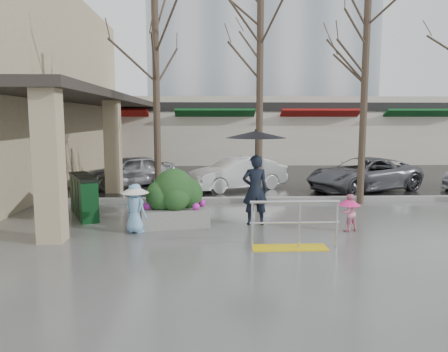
{
  "coord_description": "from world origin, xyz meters",
  "views": [
    {
      "loc": [
        -0.44,
        -10.14,
        2.74
      ],
      "look_at": [
        -0.02,
        0.72,
        1.3
      ],
      "focal_mm": 35.0,
      "sensor_mm": 36.0,
      "label": 1
    }
  ],
  "objects": [
    {
      "name": "child_blue",
      "position": [
        -2.17,
        0.19,
        0.71
      ],
      "size": [
        0.7,
        0.67,
        1.2
      ],
      "rotation": [
        0.0,
        0.0,
        2.55
      ],
      "color": "#7DB2DF",
      "rests_on": "ground"
    },
    {
      "name": "planter",
      "position": [
        -1.28,
        0.82,
        0.71
      ],
      "size": [
        1.84,
        1.18,
        1.48
      ],
      "rotation": [
        0.0,
        0.0,
        0.21
      ],
      "color": "gray",
      "rests_on": "ground"
    },
    {
      "name": "tree_west",
      "position": [
        -2.0,
        3.6,
        5.08
      ],
      "size": [
        3.2,
        3.2,
        6.8
      ],
      "color": "#382B21",
      "rests_on": "ground"
    },
    {
      "name": "tree_mideast",
      "position": [
        4.5,
        3.6,
        4.86
      ],
      "size": [
        3.2,
        3.2,
        6.5
      ],
      "color": "#382B21",
      "rests_on": "ground"
    },
    {
      "name": "pillar_back",
      "position": [
        -3.9,
        6.0,
        1.75
      ],
      "size": [
        0.55,
        0.55,
        3.5
      ],
      "primitive_type": "cube",
      "color": "tan",
      "rests_on": "ground"
    },
    {
      "name": "child_pink",
      "position": [
        3.0,
        0.16,
        0.54
      ],
      "size": [
        0.55,
        0.55,
        0.92
      ],
      "rotation": [
        0.0,
        0.0,
        3.45
      ],
      "color": "pink",
      "rests_on": "ground"
    },
    {
      "name": "storefront_row",
      "position": [
        2.0,
        17.97,
        2.01
      ],
      "size": [
        34.0,
        6.74,
        4.0
      ],
      "color": "beige",
      "rests_on": "ground"
    },
    {
      "name": "ground",
      "position": [
        0.0,
        0.0,
        0.0
      ],
      "size": [
        120.0,
        120.0,
        0.0
      ],
      "primitive_type": "plane",
      "color": "#51514F",
      "rests_on": "ground"
    },
    {
      "name": "news_boxes",
      "position": [
        -3.91,
        2.03,
        0.58
      ],
      "size": [
        1.29,
        2.09,
        1.16
      ],
      "rotation": [
        0.0,
        0.0,
        0.43
      ],
      "color": "#0D3B18",
      "rests_on": "ground"
    },
    {
      "name": "car_c",
      "position": [
        5.48,
        6.07,
        0.63
      ],
      "size": [
        4.99,
        3.78,
        1.26
      ],
      "primitive_type": "imported",
      "rotation": [
        0.0,
        0.0,
        -1.14
      ],
      "color": "#57595F",
      "rests_on": "ground"
    },
    {
      "name": "canopy_slab",
      "position": [
        -4.8,
        8.0,
        3.62
      ],
      "size": [
        2.8,
        18.0,
        0.25
      ],
      "primitive_type": "cube",
      "color": "#2D2823",
      "rests_on": "pillar_front"
    },
    {
      "name": "pillar_front",
      "position": [
        -3.9,
        -0.5,
        1.75
      ],
      "size": [
        0.55,
        0.55,
        3.5
      ],
      "primitive_type": "cube",
      "color": "tan",
      "rests_on": "ground"
    },
    {
      "name": "handrail",
      "position": [
        1.36,
        -1.2,
        0.38
      ],
      "size": [
        1.9,
        0.5,
        1.03
      ],
      "color": "yellow",
      "rests_on": "ground"
    },
    {
      "name": "woman",
      "position": [
        0.79,
        0.9,
        1.56
      ],
      "size": [
        1.57,
        1.57,
        2.47
      ],
      "rotation": [
        0.0,
        0.0,
        3.15
      ],
      "color": "black",
      "rests_on": "ground"
    },
    {
      "name": "car_a",
      "position": [
        -3.6,
        7.49,
        0.63
      ],
      "size": [
        3.96,
        3.09,
        1.26
      ],
      "primitive_type": "imported",
      "rotation": [
        0.0,
        0.0,
        -1.06
      ],
      "color": "#A2A3A7",
      "rests_on": "ground"
    },
    {
      "name": "curb",
      "position": [
        0.0,
        4.0,
        0.07
      ],
      "size": [
        120.0,
        0.3,
        0.15
      ],
      "primitive_type": "cube",
      "color": "gray",
      "rests_on": "ground"
    },
    {
      "name": "street_asphalt",
      "position": [
        0.0,
        22.0,
        0.01
      ],
      "size": [
        120.0,
        36.0,
        0.01
      ],
      "primitive_type": "cube",
      "color": "black",
      "rests_on": "ground"
    },
    {
      "name": "car_b",
      "position": [
        0.72,
        6.54,
        0.63
      ],
      "size": [
        4.03,
        2.85,
        1.26
      ],
      "primitive_type": "imported",
      "rotation": [
        0.0,
        0.0,
        -1.13
      ],
      "color": "white",
      "rests_on": "ground"
    },
    {
      "name": "tree_midwest",
      "position": [
        1.2,
        3.6,
        5.23
      ],
      "size": [
        3.2,
        3.2,
        7.0
      ],
      "color": "#382B21",
      "rests_on": "ground"
    },
    {
      "name": "office_tower",
      "position": [
        4.0,
        30.0,
        12.5
      ],
      "size": [
        18.0,
        12.0,
        25.0
      ],
      "primitive_type": "cube",
      "color": "#8C99A8",
      "rests_on": "ground"
    }
  ]
}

